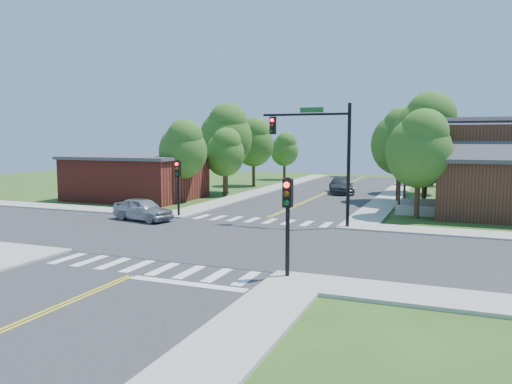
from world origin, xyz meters
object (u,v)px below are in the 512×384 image
at_px(signal_mast_ne, 320,145).
at_px(signal_pole_se, 288,208).
at_px(car_silver, 143,210).
at_px(car_dgrey, 341,186).
at_px(signal_pole_nw, 178,177).

height_order(signal_mast_ne, signal_pole_se, signal_mast_ne).
xyz_separation_m(signal_mast_ne, car_silver, (-10.87, -2.09, -4.13)).
bearing_deg(car_dgrey, signal_pole_se, -99.03).
xyz_separation_m(signal_pole_se, car_dgrey, (-4.19, 29.26, -1.92)).
bearing_deg(signal_mast_ne, car_silver, -169.13).
height_order(signal_mast_ne, car_silver, signal_mast_ne).
bearing_deg(car_dgrey, signal_pole_nw, -128.39).
relative_size(signal_pole_se, car_silver, 0.84).
relative_size(signal_pole_nw, car_dgrey, 0.69).
bearing_deg(signal_pole_se, car_silver, 144.00).
distance_m(signal_mast_ne, car_dgrey, 18.68).
height_order(signal_pole_nw, car_silver, signal_pole_nw).
bearing_deg(car_dgrey, car_silver, -129.75).
relative_size(signal_mast_ne, signal_pole_se, 1.89).
bearing_deg(signal_pole_nw, car_silver, -123.21).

